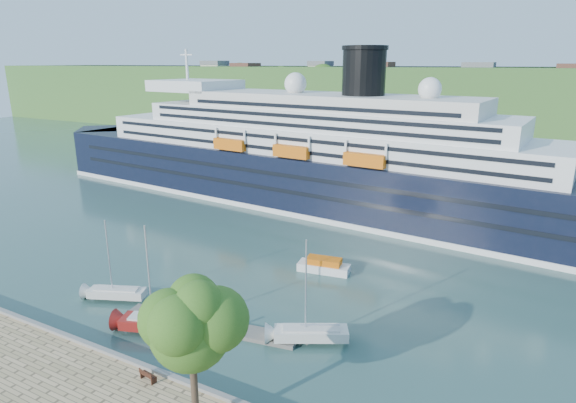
# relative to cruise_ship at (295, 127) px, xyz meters

# --- Properties ---
(ground) EXTENTS (400.00, 400.00, 0.00)m
(ground) POSITION_rel_cruise_ship_xyz_m (9.39, -53.42, -14.10)
(ground) COLOR #2C4F49
(ground) RESTS_ON ground
(far_hillside) EXTENTS (400.00, 50.00, 24.00)m
(far_hillside) POSITION_rel_cruise_ship_xyz_m (9.39, 91.58, -2.10)
(far_hillside) COLOR #306026
(far_hillside) RESTS_ON ground
(quay_coping) EXTENTS (220.00, 0.50, 0.30)m
(quay_coping) POSITION_rel_cruise_ship_xyz_m (9.39, -53.62, -12.95)
(quay_coping) COLOR slate
(quay_coping) RESTS_ON promenade
(cruise_ship) EXTENTS (126.67, 28.63, 28.20)m
(cruise_ship) POSITION_rel_cruise_ship_xyz_m (0.00, 0.00, 0.00)
(cruise_ship) COLOR black
(cruise_ship) RESTS_ON ground
(park_bench) EXTENTS (1.71, 0.90, 1.05)m
(park_bench) POSITION_rel_cruise_ship_xyz_m (15.22, -54.70, -12.58)
(park_bench) COLOR #3F1D12
(park_bench) RESTS_ON promenade
(promenade_tree) EXTENTS (7.34, 7.34, 12.16)m
(promenade_tree) POSITION_rel_cruise_ship_xyz_m (21.68, -56.73, -7.02)
(promenade_tree) COLOR #2A5516
(promenade_tree) RESTS_ON promenade
(floating_pontoon) EXTENTS (18.59, 5.04, 0.41)m
(floating_pontoon) POSITION_rel_cruise_ship_xyz_m (13.49, -44.56, -13.90)
(floating_pontoon) COLOR slate
(floating_pontoon) RESTS_ON ground
(sailboat_white_near) EXTENTS (7.16, 4.46, 8.98)m
(sailboat_white_near) POSITION_rel_cruise_ship_xyz_m (1.07, -44.88, -9.61)
(sailboat_white_near) COLOR silver
(sailboat_white_near) RESTS_ON ground
(sailboat_red) EXTENTS (8.52, 4.86, 10.63)m
(sailboat_red) POSITION_rel_cruise_ship_xyz_m (9.91, -47.83, -8.79)
(sailboat_red) COLOR maroon
(sailboat_red) RESTS_ON ground
(sailboat_white_far) EXTENTS (7.78, 5.50, 9.92)m
(sailboat_white_far) POSITION_rel_cruise_ship_xyz_m (23.69, -42.29, -9.14)
(sailboat_white_far) COLOR silver
(sailboat_white_far) RESTS_ON ground
(tender_launch) EXTENTS (6.86, 3.23, 1.82)m
(tender_launch) POSITION_rel_cruise_ship_xyz_m (18.13, -26.96, -13.19)
(tender_launch) COLOR orange
(tender_launch) RESTS_ON ground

